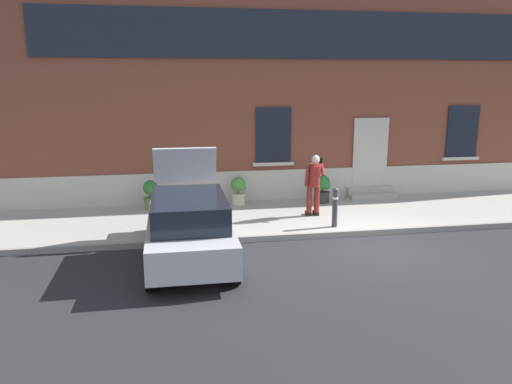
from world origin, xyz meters
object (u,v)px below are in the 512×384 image
object	(u,v)px
bollard_near_person	(335,206)
bollard_far_left	(194,212)
person_on_phone	(314,181)
planter_charcoal	(323,188)
planter_cream	(239,190)
planter_olive	(151,194)
hatchback_car_silver	(189,227)

from	to	relation	value
bollard_near_person	bollard_far_left	xyz separation A→B (m)	(-3.63, 0.00, 0.00)
bollard_near_person	bollard_far_left	bearing A→B (deg)	180.00
person_on_phone	planter_charcoal	world-z (taller)	person_on_phone
planter_cream	bollard_near_person	bearing A→B (deg)	-52.47
bollard_near_person	planter_charcoal	size ratio (longest dim) A/B	1.22
bollard_far_left	person_on_phone	bearing A→B (deg)	18.00
planter_olive	hatchback_car_silver	bearing A→B (deg)	-77.49
planter_charcoal	person_on_phone	bearing A→B (deg)	-116.70
hatchback_car_silver	person_on_phone	distance (m)	4.42
planter_charcoal	planter_cream	bearing A→B (deg)	175.50
hatchback_car_silver	person_on_phone	bearing A→B (deg)	36.42
planter_cream	planter_charcoal	distance (m)	2.62
bollard_near_person	person_on_phone	world-z (taller)	person_on_phone
hatchback_car_silver	bollard_far_left	xyz separation A→B (m)	(0.17, 1.52, -0.09)
bollard_far_left	planter_cream	bearing A→B (deg)	61.48
bollard_far_left	planter_cream	distance (m)	3.15
hatchback_car_silver	bollard_near_person	xyz separation A→B (m)	(3.80, 1.52, -0.09)
hatchback_car_silver	planter_olive	size ratio (longest dim) A/B	4.73
hatchback_car_silver	planter_olive	bearing A→B (deg)	102.51
planter_cream	planter_olive	bearing A→B (deg)	-178.08
person_on_phone	planter_cream	xyz separation A→B (m)	(-1.87, 1.67, -0.54)
bollard_far_left	planter_olive	xyz separation A→B (m)	(-1.11, 2.68, -0.11)
hatchback_car_silver	bollard_far_left	bearing A→B (deg)	83.50
bollard_near_person	planter_olive	bearing A→B (deg)	150.49
bollard_near_person	bollard_far_left	world-z (taller)	same
hatchback_car_silver	planter_charcoal	size ratio (longest dim) A/B	4.73
bollard_far_left	person_on_phone	xyz separation A→B (m)	(3.38, 1.10, 0.43)
person_on_phone	planter_charcoal	xyz separation A→B (m)	(0.74, 1.47, -0.54)
planter_cream	planter_charcoal	size ratio (longest dim) A/B	1.00
hatchback_car_silver	person_on_phone	size ratio (longest dim) A/B	2.34
planter_cream	person_on_phone	bearing A→B (deg)	-41.74
person_on_phone	hatchback_car_silver	bearing A→B (deg)	-144.67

